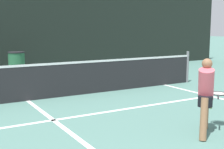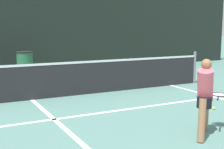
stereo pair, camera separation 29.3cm
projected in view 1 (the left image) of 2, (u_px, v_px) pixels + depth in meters
The scene contains 7 objects.
court_service_line at pixel (53, 120), 6.36m from camera, with size 8.25×0.10×0.01m, color white.
court_center_mark at pixel (73, 135), 5.48m from camera, with size 0.10×5.97×0.01m, color white.
net at pixel (27, 81), 7.96m from camera, with size 11.09×0.09×1.07m.
player_practicing at pixel (206, 93), 5.49m from camera, with size 1.13×0.74×1.34m.
tennis_ball_scattered_0 at pixel (211, 107), 7.28m from camera, with size 0.07×0.07×0.07m, color #D1E033.
trash_bin at pixel (17, 65), 11.60m from camera, with size 0.62×0.62×0.98m.
parked_car at pixel (72, 50), 16.90m from camera, with size 1.75×4.24×1.53m.
Camera 1 is at (-2.04, -0.43, 1.88)m, focal length 50.00 mm.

